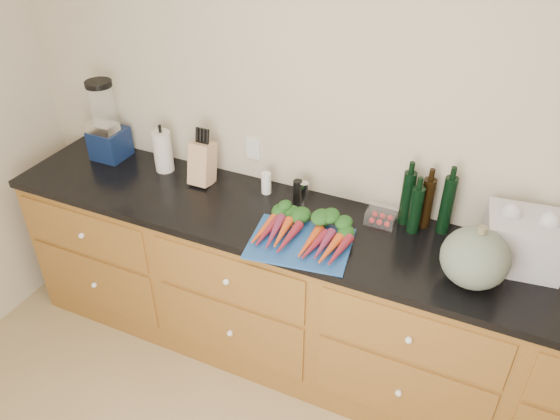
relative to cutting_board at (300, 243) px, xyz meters
The scene contains 15 objects.
wall_back 0.61m from the cutting_board, 74.93° to the left, with size 4.10×0.05×2.60m, color beige.
cabinets 0.54m from the cutting_board, 50.05° to the left, with size 3.60×0.64×0.90m.
countertop 0.21m from the cutting_board, 50.78° to the left, with size 3.64×0.62×0.04m, color black.
cutting_board is the anchor object (origin of this frame).
carrots 0.06m from the cutting_board, 90.00° to the left, with size 0.46×0.34×0.07m.
squash 0.77m from the cutting_board, ahead, with size 0.29×0.29×0.26m, color #526252.
blender_appliance 1.40m from the cutting_board, 166.75° to the left, with size 0.19×0.19×0.47m.
paper_towel 1.03m from the cutting_board, 161.76° to the left, with size 0.10×0.10×0.24m, color silver.
knife_block 0.77m from the cutting_board, 156.88° to the left, with size 0.12×0.12×0.23m, color tan.
grinder_salt 0.48m from the cutting_board, 134.95° to the left, with size 0.05×0.05×0.12m, color white.
grinder_pepper 0.38m from the cutting_board, 115.10° to the left, with size 0.05×0.05×0.12m, color black.
canister_chrome 0.37m from the cutting_board, 110.19° to the left, with size 0.05×0.05×0.12m, color silver.
tomato_box 0.44m from the cutting_board, 48.44° to the left, with size 0.14×0.12×0.07m, color white.
bottles 0.62m from the cutting_board, 37.59° to the left, with size 0.25×0.13×0.30m.
grocery_bag 0.98m from the cutting_board, 16.76° to the left, with size 0.33×0.26×0.24m, color silver, non-canonical shape.
Camera 1 is at (0.62, -0.73, 2.51)m, focal length 35.00 mm.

